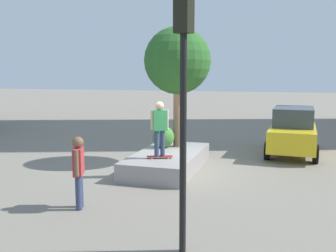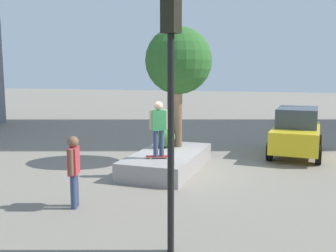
{
  "view_description": "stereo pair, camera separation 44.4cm",
  "coord_description": "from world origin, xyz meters",
  "px_view_note": "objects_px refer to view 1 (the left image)",
  "views": [
    {
      "loc": [
        11.72,
        3.27,
        3.19
      ],
      "look_at": [
        -0.17,
        -0.33,
        1.48
      ],
      "focal_mm": 40.04,
      "sensor_mm": 36.0,
      "label": 1
    },
    {
      "loc": [
        11.59,
        3.7,
        3.19
      ],
      "look_at": [
        -0.17,
        -0.33,
        1.48
      ],
      "focal_mm": 40.04,
      "sensor_mm": 36.0,
      "label": 2
    }
  ],
  "objects_px": {
    "plaza_tree": "(177,61)",
    "traffic_light_corner": "(184,73)",
    "skateboard": "(160,157)",
    "planter_ledge": "(168,161)",
    "passerby_with_bag": "(79,167)",
    "skateboarder": "(160,125)",
    "taxi_cab": "(293,131)"
  },
  "relations": [
    {
      "from": "plaza_tree",
      "to": "traffic_light_corner",
      "type": "height_order",
      "value": "plaza_tree"
    },
    {
      "from": "skateboard",
      "to": "passerby_with_bag",
      "type": "relative_size",
      "value": 0.47
    },
    {
      "from": "skateboard",
      "to": "traffic_light_corner",
      "type": "bearing_deg",
      "value": 22.86
    },
    {
      "from": "plaza_tree",
      "to": "traffic_light_corner",
      "type": "bearing_deg",
      "value": 16.34
    },
    {
      "from": "skateboarder",
      "to": "traffic_light_corner",
      "type": "bearing_deg",
      "value": 22.86
    },
    {
      "from": "planter_ledge",
      "to": "skateboard",
      "type": "distance_m",
      "value": 1.02
    },
    {
      "from": "skateboard",
      "to": "traffic_light_corner",
      "type": "relative_size",
      "value": 0.17
    },
    {
      "from": "planter_ledge",
      "to": "skateboard",
      "type": "xyz_separation_m",
      "value": [
        0.96,
        0.02,
        0.35
      ]
    },
    {
      "from": "plaza_tree",
      "to": "traffic_light_corner",
      "type": "xyz_separation_m",
      "value": [
        6.74,
        1.98,
        -0.45
      ]
    },
    {
      "from": "traffic_light_corner",
      "to": "passerby_with_bag",
      "type": "bearing_deg",
      "value": -115.74
    },
    {
      "from": "skateboard",
      "to": "skateboarder",
      "type": "bearing_deg",
      "value": 90.0
    },
    {
      "from": "skateboarder",
      "to": "taxi_cab",
      "type": "bearing_deg",
      "value": 139.26
    },
    {
      "from": "plaza_tree",
      "to": "taxi_cab",
      "type": "relative_size",
      "value": 1.04
    },
    {
      "from": "skateboarder",
      "to": "traffic_light_corner",
      "type": "distance_m",
      "value": 5.32
    },
    {
      "from": "plaza_tree",
      "to": "passerby_with_bag",
      "type": "distance_m",
      "value": 6.02
    },
    {
      "from": "plaza_tree",
      "to": "planter_ledge",
      "type": "bearing_deg",
      "value": -0.82
    },
    {
      "from": "taxi_cab",
      "to": "traffic_light_corner",
      "type": "bearing_deg",
      "value": -12.62
    },
    {
      "from": "planter_ledge",
      "to": "skateboarder",
      "type": "height_order",
      "value": "skateboarder"
    },
    {
      "from": "skateboard",
      "to": "traffic_light_corner",
      "type": "xyz_separation_m",
      "value": [
        4.68,
        1.97,
        2.57
      ]
    },
    {
      "from": "skateboarder",
      "to": "passerby_with_bag",
      "type": "bearing_deg",
      "value": -16.23
    },
    {
      "from": "skateboarder",
      "to": "taxi_cab",
      "type": "distance_m",
      "value": 6.29
    },
    {
      "from": "skateboarder",
      "to": "taxi_cab",
      "type": "height_order",
      "value": "skateboarder"
    },
    {
      "from": "skateboard",
      "to": "planter_ledge",
      "type": "bearing_deg",
      "value": -178.93
    },
    {
      "from": "traffic_light_corner",
      "to": "plaza_tree",
      "type": "bearing_deg",
      "value": -163.66
    },
    {
      "from": "planter_ledge",
      "to": "traffic_light_corner",
      "type": "distance_m",
      "value": 6.66
    },
    {
      "from": "plaza_tree",
      "to": "skateboard",
      "type": "height_order",
      "value": "plaza_tree"
    },
    {
      "from": "plaza_tree",
      "to": "traffic_light_corner",
      "type": "distance_m",
      "value": 7.03
    },
    {
      "from": "planter_ledge",
      "to": "skateboard",
      "type": "bearing_deg",
      "value": 1.07
    },
    {
      "from": "planter_ledge",
      "to": "skateboarder",
      "type": "xyz_separation_m",
      "value": [
        0.96,
        0.02,
        1.35
      ]
    },
    {
      "from": "passerby_with_bag",
      "to": "traffic_light_corner",
      "type": "bearing_deg",
      "value": 64.26
    },
    {
      "from": "plaza_tree",
      "to": "skateboarder",
      "type": "distance_m",
      "value": 2.88
    },
    {
      "from": "passerby_with_bag",
      "to": "taxi_cab",
      "type": "bearing_deg",
      "value": 147.85
    }
  ]
}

